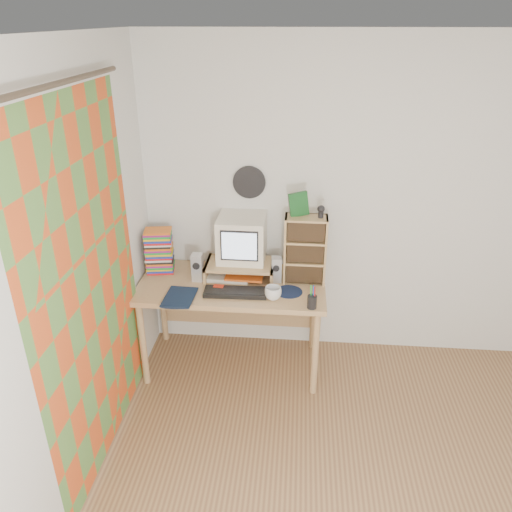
% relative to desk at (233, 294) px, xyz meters
% --- Properties ---
extents(ceiling, '(3.50, 3.50, 0.00)m').
position_rel_desk_xyz_m(ceiling, '(1.03, -1.44, 1.88)').
color(ceiling, white).
rests_on(ceiling, back_wall).
extents(back_wall, '(3.50, 0.00, 3.50)m').
position_rel_desk_xyz_m(back_wall, '(1.03, 0.31, 0.63)').
color(back_wall, silver).
rests_on(back_wall, floor).
extents(left_wall, '(0.00, 3.50, 3.50)m').
position_rel_desk_xyz_m(left_wall, '(-0.72, -1.44, 0.63)').
color(left_wall, silver).
rests_on(left_wall, floor).
extents(curtain, '(0.00, 2.20, 2.20)m').
position_rel_desk_xyz_m(curtain, '(-0.68, -0.96, 0.53)').
color(curtain, '#D14E1D').
rests_on(curtain, left_wall).
extents(wall_disc, '(0.25, 0.02, 0.25)m').
position_rel_desk_xyz_m(wall_disc, '(0.10, 0.29, 0.81)').
color(wall_disc, black).
rests_on(wall_disc, back_wall).
extents(desk, '(1.40, 0.70, 0.75)m').
position_rel_desk_xyz_m(desk, '(0.00, 0.00, 0.00)').
color(desk, tan).
rests_on(desk, floor).
extents(monitor_riser, '(0.52, 0.30, 0.12)m').
position_rel_desk_xyz_m(monitor_riser, '(0.05, 0.04, 0.23)').
color(monitor_riser, tan).
rests_on(monitor_riser, desk).
extents(crt_monitor, '(0.36, 0.36, 0.34)m').
position_rel_desk_xyz_m(crt_monitor, '(0.06, 0.09, 0.42)').
color(crt_monitor, white).
rests_on(crt_monitor, monitor_riser).
extents(speaker_left, '(0.08, 0.08, 0.22)m').
position_rel_desk_xyz_m(speaker_left, '(-0.26, -0.04, 0.24)').
color(speaker_left, silver).
rests_on(speaker_left, desk).
extents(speaker_right, '(0.08, 0.08, 0.20)m').
position_rel_desk_xyz_m(speaker_right, '(0.33, -0.00, 0.23)').
color(speaker_right, silver).
rests_on(speaker_right, desk).
extents(keyboard, '(0.46, 0.16, 0.03)m').
position_rel_desk_xyz_m(keyboard, '(0.05, -0.23, 0.15)').
color(keyboard, black).
rests_on(keyboard, desk).
extents(dvd_stack, '(0.22, 0.17, 0.29)m').
position_rel_desk_xyz_m(dvd_stack, '(-0.58, 0.08, 0.28)').
color(dvd_stack, brown).
rests_on(dvd_stack, desk).
extents(cd_rack, '(0.31, 0.17, 0.52)m').
position_rel_desk_xyz_m(cd_rack, '(0.54, 0.03, 0.39)').
color(cd_rack, tan).
rests_on(cd_rack, desk).
extents(mug, '(0.14, 0.14, 0.09)m').
position_rel_desk_xyz_m(mug, '(0.32, -0.27, 0.18)').
color(mug, white).
rests_on(mug, desk).
extents(diary, '(0.26, 0.20, 0.05)m').
position_rel_desk_xyz_m(diary, '(-0.44, -0.33, 0.16)').
color(diary, '#0E1B33').
rests_on(diary, desk).
extents(mousepad, '(0.25, 0.25, 0.00)m').
position_rel_desk_xyz_m(mousepad, '(0.43, -0.16, 0.14)').
color(mousepad, '#0F1832').
rests_on(mousepad, desk).
extents(pen_cup, '(0.07, 0.07, 0.13)m').
position_rel_desk_xyz_m(pen_cup, '(0.60, -0.37, 0.20)').
color(pen_cup, black).
rests_on(pen_cup, desk).
extents(papers, '(0.34, 0.25, 0.04)m').
position_rel_desk_xyz_m(papers, '(0.01, 0.03, 0.16)').
color(papers, silver).
rests_on(papers, desk).
extents(red_box, '(0.08, 0.05, 0.04)m').
position_rel_desk_xyz_m(red_box, '(-0.08, -0.18, 0.15)').
color(red_box, red).
rests_on(red_box, desk).
extents(game_box, '(0.14, 0.07, 0.18)m').
position_rel_desk_xyz_m(game_box, '(0.48, 0.05, 0.74)').
color(game_box, '#164F20').
rests_on(game_box, cd_rack).
extents(webcam, '(0.06, 0.06, 0.09)m').
position_rel_desk_xyz_m(webcam, '(0.64, 0.02, 0.70)').
color(webcam, black).
rests_on(webcam, cd_rack).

